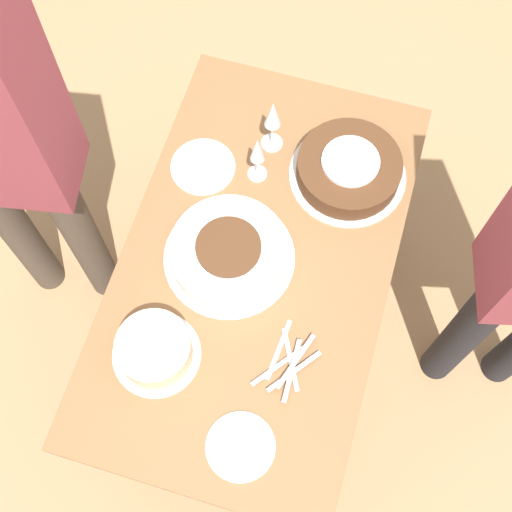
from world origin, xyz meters
The scene contains 10 objects.
ground_plane centered at (0.00, 0.00, 0.00)m, with size 12.00×12.00×0.00m, color #A87F56.
dining_table centered at (0.00, 0.00, 0.60)m, with size 1.26×0.73×0.74m.
cake_center_white centered at (-0.01, 0.07, 0.78)m, with size 0.36×0.36×0.08m.
cake_front_chocolate centered at (0.34, -0.17, 0.78)m, with size 0.34×0.34×0.09m.
cake_back_decorated centered at (-0.32, 0.17, 0.79)m, with size 0.23×0.23×0.10m.
wine_glass_near centered at (0.27, 0.08, 0.86)m, with size 0.06×0.06×0.18m.
wine_glass_far centered at (0.38, 0.06, 0.88)m, with size 0.06×0.06×0.20m.
dessert_plate_left centered at (-0.48, -0.10, 0.74)m, with size 0.17×0.17×0.01m.
dessert_plate_right centered at (0.24, 0.23, 0.74)m, with size 0.19×0.19×0.01m.
fork_pile centered at (-0.25, -0.16, 0.75)m, with size 0.22×0.16×0.02m.
Camera 1 is at (-0.71, -0.21, 2.54)m, focal length 50.00 mm.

